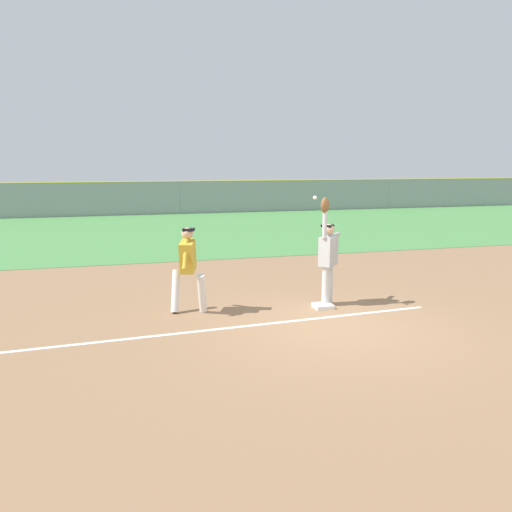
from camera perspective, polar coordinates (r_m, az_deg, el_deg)
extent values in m
plane|color=#936D4C|center=(9.67, 8.63, -7.75)|extent=(72.58, 72.58, 0.00)
cube|color=#4C8C47|center=(23.36, -6.00, 2.92)|extent=(53.89, 14.74, 0.01)
cube|color=white|center=(9.23, -14.14, -8.83)|extent=(11.98, 0.90, 0.01)
cube|color=white|center=(10.88, 7.35, -5.46)|extent=(0.39, 0.39, 0.08)
cylinder|color=silver|center=(11.12, 8.04, -3.08)|extent=(0.21, 0.21, 0.85)
cylinder|color=silver|center=(10.94, 7.63, -3.29)|extent=(0.21, 0.21, 0.85)
cube|color=#B7B7B7|center=(10.89, 7.93, 0.53)|extent=(0.50, 0.49, 0.60)
sphere|color=#DBAD84|center=(10.82, 7.99, 2.90)|extent=(0.33, 0.33, 0.23)
cube|color=black|center=(10.83, 7.85, 3.31)|extent=(0.30, 0.30, 0.05)
cylinder|color=#B7B7B7|center=(10.60, 7.54, 3.61)|extent=(0.13, 0.13, 0.62)
cylinder|color=#B7B7B7|center=(11.04, 8.42, 2.23)|extent=(0.51, 0.49, 0.09)
ellipsoid|color=brown|center=(10.57, 7.58, 5.55)|extent=(0.30, 0.29, 0.32)
cylinder|color=white|center=(10.31, -5.95, -4.10)|extent=(0.28, 0.46, 0.85)
cylinder|color=white|center=(10.56, -8.83, -3.82)|extent=(0.28, 0.46, 0.85)
cube|color=gold|center=(10.28, -7.50, -0.04)|extent=(0.41, 0.58, 0.66)
sphere|color=#DBAD84|center=(10.21, -7.56, 2.47)|extent=(0.29, 0.29, 0.23)
cube|color=black|center=(10.19, -7.39, 2.89)|extent=(0.27, 0.26, 0.05)
cylinder|color=gold|center=(10.48, -7.30, 0.62)|extent=(0.21, 0.41, 0.58)
cylinder|color=gold|center=(10.05, -7.73, 0.20)|extent=(0.21, 0.41, 0.58)
sphere|color=white|center=(10.32, 6.48, 6.37)|extent=(0.07, 0.07, 0.07)
cube|color=#93999E|center=(30.54, -8.36, 6.31)|extent=(53.89, 0.06, 1.85)
cylinder|color=yellow|center=(30.49, -8.40, 8.10)|extent=(53.89, 0.06, 0.06)
cylinder|color=gray|center=(30.54, -8.36, 6.31)|extent=(0.08, 0.08, 1.85)
cylinder|color=gray|center=(34.89, 14.32, 6.59)|extent=(0.08, 0.08, 1.85)
cylinder|color=black|center=(36.21, -25.10, 5.07)|extent=(0.62, 0.27, 0.60)
cylinder|color=black|center=(34.33, -25.36, 4.82)|extent=(0.62, 0.27, 0.60)
cube|color=#23389E|center=(34.92, -17.93, 5.84)|extent=(4.54, 2.24, 0.55)
cube|color=#2D333D|center=(34.89, -17.97, 6.62)|extent=(2.33, 1.92, 0.40)
cylinder|color=black|center=(35.74, -15.41, 5.62)|extent=(0.62, 0.27, 0.60)
cylinder|color=black|center=(33.85, -15.64, 5.36)|extent=(0.62, 0.27, 0.60)
cylinder|color=black|center=(36.07, -20.02, 5.41)|extent=(0.62, 0.27, 0.60)
cylinder|color=black|center=(34.20, -20.51, 5.14)|extent=(0.62, 0.27, 0.60)
cube|color=#B7B7BC|center=(35.24, -6.69, 6.30)|extent=(4.48, 2.10, 0.55)
cube|color=#2D333D|center=(35.21, -6.71, 7.07)|extent=(2.28, 1.85, 0.40)
cylinder|color=black|center=(36.38, -4.56, 6.03)|extent=(0.61, 0.25, 0.60)
cylinder|color=black|center=(34.51, -4.10, 5.80)|extent=(0.61, 0.25, 0.60)
cylinder|color=black|center=(36.08, -9.15, 5.89)|extent=(0.61, 0.25, 0.60)
cylinder|color=black|center=(34.19, -8.93, 5.66)|extent=(0.61, 0.25, 0.60)
cube|color=black|center=(36.28, 3.04, 6.47)|extent=(4.41, 1.93, 0.55)
cube|color=#2D333D|center=(36.25, 3.05, 7.22)|extent=(2.21, 1.76, 0.40)
cylinder|color=black|center=(37.67, 4.69, 6.17)|extent=(0.60, 0.22, 0.60)
cylinder|color=black|center=(35.89, 5.72, 5.95)|extent=(0.60, 0.22, 0.60)
cylinder|color=black|center=(36.79, 0.41, 6.10)|extent=(0.60, 0.22, 0.60)
cylinder|color=black|center=(34.97, 1.25, 5.88)|extent=(0.60, 0.22, 0.60)
cube|color=white|center=(39.03, 11.93, 6.53)|extent=(4.49, 2.11, 0.55)
cube|color=#2D333D|center=(39.00, 11.95, 7.23)|extent=(2.28, 1.85, 0.40)
cylinder|color=black|center=(40.60, 13.02, 6.24)|extent=(0.61, 0.25, 0.60)
cylinder|color=black|center=(38.99, 14.47, 6.02)|extent=(0.61, 0.25, 0.60)
cylinder|color=black|center=(39.18, 9.37, 6.22)|extent=(0.61, 0.25, 0.60)
cylinder|color=black|center=(37.51, 10.72, 6.01)|extent=(0.61, 0.25, 0.60)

